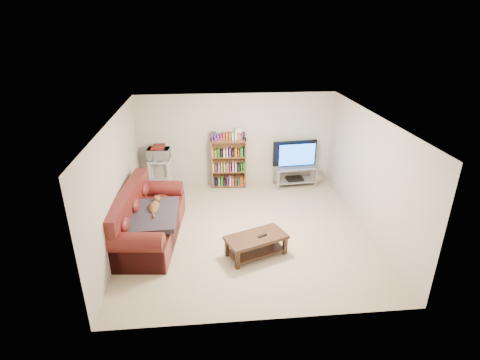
{
  "coord_description": "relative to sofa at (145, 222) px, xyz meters",
  "views": [
    {
      "loc": [
        -0.76,
        -6.69,
        4.12
      ],
      "look_at": [
        -0.1,
        0.4,
        1.0
      ],
      "focal_mm": 28.0,
      "sensor_mm": 36.0,
      "label": 1
    }
  ],
  "objects": [
    {
      "name": "dvd_player",
      "position": [
        3.56,
        2.23,
        -0.16
      ],
      "size": [
        0.45,
        0.34,
        0.06
      ],
      "primitive_type": "cube",
      "rotation": [
        0.0,
        0.0,
        0.09
      ],
      "color": "black",
      "rests_on": "tv_stand"
    },
    {
      "name": "cat",
      "position": [
        0.2,
        0.04,
        0.3
      ],
      "size": [
        0.33,
        0.68,
        0.2
      ],
      "primitive_type": null,
      "rotation": [
        0.0,
        0.0,
        -0.1
      ],
      "color": "brown",
      "rests_on": "sofa"
    },
    {
      "name": "microwave",
      "position": [
        0.09,
        2.18,
        0.66
      ],
      "size": [
        0.56,
        0.4,
        0.29
      ],
      "primitive_type": "imported",
      "rotation": [
        0.0,
        0.0,
        -0.08
      ],
      "color": "silver",
      "rests_on": "microwave_stand"
    },
    {
      "name": "shelf_clutter",
      "position": [
        1.92,
        2.34,
        1.05
      ],
      "size": [
        0.67,
        0.21,
        0.28
      ],
      "rotation": [
        0.0,
        0.0,
        -0.05
      ],
      "color": "silver",
      "rests_on": "bookshelf"
    },
    {
      "name": "wall_left",
      "position": [
        -0.46,
        0.04,
        0.85
      ],
      "size": [
        0.0,
        5.0,
        5.0
      ],
      "primitive_type": "plane",
      "rotation": [
        1.57,
        0.0,
        1.57
      ],
      "color": "beige",
      "rests_on": "ground"
    },
    {
      "name": "wall_right",
      "position": [
        4.54,
        0.04,
        0.85
      ],
      "size": [
        0.0,
        5.0,
        5.0
      ],
      "primitive_type": "plane",
      "rotation": [
        1.57,
        0.0,
        -1.57
      ],
      "color": "beige",
      "rests_on": "ground"
    },
    {
      "name": "game_boxes",
      "position": [
        0.09,
        2.18,
        0.83
      ],
      "size": [
        0.34,
        0.3,
        0.05
      ],
      "primitive_type": "cube",
      "rotation": [
        0.0,
        0.0,
        -0.08
      ],
      "color": "maroon",
      "rests_on": "microwave"
    },
    {
      "name": "wall_back",
      "position": [
        2.04,
        2.54,
        0.85
      ],
      "size": [
        5.0,
        0.0,
        5.0
      ],
      "primitive_type": "plane",
      "rotation": [
        1.57,
        0.0,
        0.0
      ],
      "color": "beige",
      "rests_on": "ground"
    },
    {
      "name": "sofa",
      "position": [
        0.0,
        0.0,
        0.0
      ],
      "size": [
        1.27,
        2.52,
        1.04
      ],
      "rotation": [
        0.0,
        0.0,
        -0.1
      ],
      "color": "#571816",
      "rests_on": "floor"
    },
    {
      "name": "remote",
      "position": [
        2.24,
        -0.82,
        0.06
      ],
      "size": [
        0.18,
        0.14,
        0.02
      ],
      "primitive_type": "cube",
      "rotation": [
        0.0,
        0.0,
        0.53
      ],
      "color": "black",
      "rests_on": "coffee_table"
    },
    {
      "name": "blanket",
      "position": [
        0.18,
        -0.18,
        0.24
      ],
      "size": [
        0.96,
        1.23,
        0.2
      ],
      "primitive_type": "cube",
      "rotation": [
        0.05,
        -0.04,
        -0.02
      ],
      "color": "#2D2A35",
      "rests_on": "sofa"
    },
    {
      "name": "tv_stand",
      "position": [
        3.56,
        2.23,
        0.01
      ],
      "size": [
        1.11,
        0.57,
        0.54
      ],
      "rotation": [
        0.0,
        0.0,
        0.09
      ],
      "color": "#999EA3",
      "rests_on": "floor"
    },
    {
      "name": "coffee_table",
      "position": [
        2.13,
        -0.81,
        -0.07
      ],
      "size": [
        1.24,
        0.93,
        0.41
      ],
      "rotation": [
        0.0,
        0.0,
        0.38
      ],
      "color": "#372013",
      "rests_on": "floor"
    },
    {
      "name": "ceiling",
      "position": [
        2.04,
        0.04,
        2.05
      ],
      "size": [
        5.0,
        5.0,
        0.0
      ],
      "primitive_type": "plane",
      "rotation": [
        3.14,
        0.0,
        0.0
      ],
      "color": "white",
      "rests_on": "ground"
    },
    {
      "name": "microwave_stand",
      "position": [
        0.09,
        2.18,
        0.2
      ],
      "size": [
        0.57,
        0.44,
        0.86
      ],
      "rotation": [
        0.0,
        0.0,
        -0.08
      ],
      "color": "silver",
      "rests_on": "floor"
    },
    {
      "name": "floor",
      "position": [
        2.04,
        0.04,
        -0.35
      ],
      "size": [
        5.0,
        5.0,
        0.0
      ],
      "primitive_type": "plane",
      "color": "beige",
      "rests_on": "ground"
    },
    {
      "name": "wall_front",
      "position": [
        2.04,
        -2.46,
        0.85
      ],
      "size": [
        5.0,
        0.0,
        5.0
      ],
      "primitive_type": "plane",
      "rotation": [
        -1.57,
        0.0,
        0.0
      ],
      "color": "beige",
      "rests_on": "ground"
    },
    {
      "name": "television",
      "position": [
        3.56,
        2.23,
        0.52
      ],
      "size": [
        1.17,
        0.25,
        0.67
      ],
      "primitive_type": "imported",
      "rotation": [
        0.0,
        0.0,
        3.23
      ],
      "color": "black",
      "rests_on": "tv_stand"
    },
    {
      "name": "bookshelf",
      "position": [
        1.83,
        2.33,
        0.32
      ],
      "size": [
        0.91,
        0.33,
        1.3
      ],
      "rotation": [
        0.0,
        0.0,
        -0.05
      ],
      "color": "brown",
      "rests_on": "floor"
    }
  ]
}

